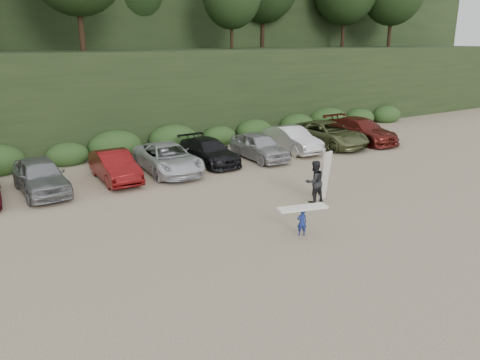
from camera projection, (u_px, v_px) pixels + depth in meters
ground at (308, 229)px, 17.31m from camera, size 120.00×120.00×0.00m
parked_cars at (148, 160)px, 24.00m from camera, size 34.24×6.25×1.63m
child_surfer at (302, 216)px, 16.53m from camera, size 1.87×0.94×1.08m
adult_surfer at (315, 181)px, 19.93m from camera, size 1.35×0.72×2.16m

